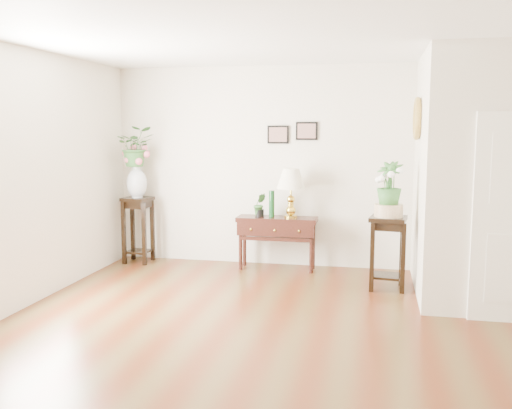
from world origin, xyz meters
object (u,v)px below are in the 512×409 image
(console_table, at_px, (277,243))
(plant_stand_a, at_px, (138,230))
(table_lamp, at_px, (291,192))
(plant_stand_b, at_px, (387,253))

(console_table, xyz_separation_m, plant_stand_a, (-2.04, 0.01, 0.11))
(plant_stand_a, bearing_deg, table_lamp, -0.17)
(table_lamp, bearing_deg, plant_stand_b, -27.55)
(plant_stand_a, relative_size, plant_stand_b, 1.08)
(console_table, distance_m, plant_stand_a, 2.05)
(console_table, xyz_separation_m, table_lamp, (0.19, 0.00, 0.71))
(console_table, bearing_deg, plant_stand_b, -24.67)
(table_lamp, relative_size, plant_stand_a, 0.71)
(console_table, relative_size, plant_stand_b, 1.24)
(console_table, height_order, plant_stand_b, plant_stand_b)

